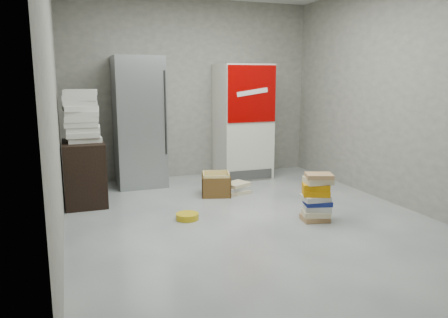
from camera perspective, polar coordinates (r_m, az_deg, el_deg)
ground at (r=5.00m, az=3.64°, el=-8.09°), size 5.00×5.00×0.00m
room_shell at (r=4.73m, az=3.91°, el=12.99°), size 4.04×5.04×2.82m
steel_fridge at (r=6.57m, az=-11.02°, el=4.78°), size 0.70×0.72×1.90m
coke_cooler at (r=7.01m, az=2.48°, el=4.95°), size 0.80×0.73×1.80m
wood_shelf at (r=5.86m, az=-17.76°, el=-1.69°), size 0.50×0.80×0.80m
supply_box_stack at (r=5.76m, az=-18.11°, el=5.38°), size 0.45×0.44×0.65m
phonebook_stack_main at (r=5.04m, az=12.00°, el=-4.89°), size 0.38×0.35×0.55m
phonebook_stack_side at (r=6.12m, az=1.60°, el=-3.80°), size 0.42×0.38×0.15m
cardboard_box at (r=6.01m, az=-1.05°, el=-3.53°), size 0.48×0.48×0.31m
bucket_lid at (r=5.05m, az=-4.82°, el=-7.48°), size 0.27×0.27×0.07m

